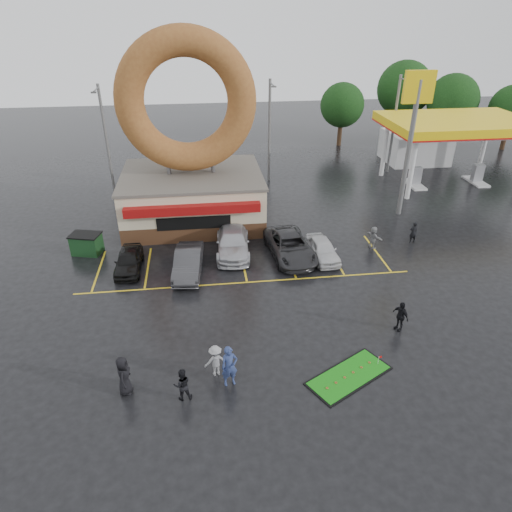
{
  "coord_description": "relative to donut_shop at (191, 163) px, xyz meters",
  "views": [
    {
      "loc": [
        -2.39,
        -19.45,
        14.52
      ],
      "look_at": [
        0.44,
        2.61,
        2.2
      ],
      "focal_mm": 32.0,
      "sensor_mm": 36.0,
      "label": 1
    }
  ],
  "objects": [
    {
      "name": "donut_shop",
      "position": [
        0.0,
        0.0,
        0.0
      ],
      "size": [
        10.2,
        8.7,
        13.5
      ],
      "color": "#472B19",
      "rests_on": "ground"
    },
    {
      "name": "streetlight_right",
      "position": [
        19.0,
        8.95,
        0.32
      ],
      "size": [
        0.4,
        2.21,
        9.0
      ],
      "color": "slate",
      "rests_on": "ground"
    },
    {
      "name": "putting_green",
      "position": [
        6.64,
        -17.92,
        -4.43
      ],
      "size": [
        4.28,
        3.4,
        0.5
      ],
      "color": "black",
      "rests_on": "ground"
    },
    {
      "name": "car_dgrey",
      "position": [
        -0.43,
        -8.0,
        -3.72
      ],
      "size": [
        2.0,
        4.64,
        1.49
      ],
      "primitive_type": "imported",
      "rotation": [
        0.0,
        0.0,
        -0.1
      ],
      "color": "#313033",
      "rests_on": "ground"
    },
    {
      "name": "tree_far_d",
      "position": [
        17.0,
        19.03,
        0.07
      ],
      "size": [
        4.9,
        4.9,
        7.0
      ],
      "color": "#332114",
      "rests_on": "ground"
    },
    {
      "name": "tree_far_b",
      "position": [
        35.0,
        15.03,
        0.07
      ],
      "size": [
        4.9,
        4.9,
        7.0
      ],
      "color": "#332114",
      "rests_on": "ground"
    },
    {
      "name": "streetlight_left",
      "position": [
        -7.0,
        6.95,
        0.32
      ],
      "size": [
        0.4,
        2.21,
        9.0
      ],
      "color": "slate",
      "rests_on": "ground"
    },
    {
      "name": "car_black",
      "position": [
        -4.08,
        -7.17,
        -3.81
      ],
      "size": [
        1.6,
        3.85,
        1.3
      ],
      "primitive_type": "imported",
      "rotation": [
        0.0,
        0.0,
        -0.02
      ],
      "color": "black",
      "rests_on": "ground"
    },
    {
      "name": "person_hoodie",
      "position": [
        0.79,
        -17.03,
        -3.69
      ],
      "size": [
        1.1,
        0.78,
        1.55
      ],
      "primitive_type": "imported",
      "rotation": [
        0.0,
        0.0,
        3.36
      ],
      "color": "gray",
      "rests_on": "ground"
    },
    {
      "name": "shell_sign",
      "position": [
        16.0,
        -0.97,
        2.91
      ],
      "size": [
        2.2,
        0.36,
        10.6
      ],
      "color": "slate",
      "rests_on": "ground"
    },
    {
      "name": "car_grey",
      "position": [
        6.12,
        -6.76,
        -3.71
      ],
      "size": [
        3.0,
        5.66,
        1.51
      ],
      "primitive_type": "imported",
      "rotation": [
        0.0,
        0.0,
        0.09
      ],
      "color": "#2B2B2D",
      "rests_on": "ground"
    },
    {
      "name": "person_bystander",
      "position": [
        -3.07,
        -17.61,
        -3.54
      ],
      "size": [
        0.64,
        0.94,
        1.85
      ],
      "primitive_type": "imported",
      "rotation": [
        0.0,
        0.0,
        1.51
      ],
      "color": "black",
      "rests_on": "ground"
    },
    {
      "name": "car_white",
      "position": [
        8.17,
        -7.25,
        -3.81
      ],
      "size": [
        1.8,
        3.93,
        1.31
      ],
      "primitive_type": "imported",
      "rotation": [
        0.0,
        0.0,
        0.07
      ],
      "color": "silver",
      "rests_on": "ground"
    },
    {
      "name": "ground",
      "position": [
        3.0,
        -12.97,
        -4.46
      ],
      "size": [
        120.0,
        120.0,
        0.0
      ],
      "primitive_type": "plane",
      "color": "black",
      "rests_on": "ground"
    },
    {
      "name": "streetlight_mid",
      "position": [
        7.0,
        7.95,
        0.32
      ],
      "size": [
        0.4,
        2.21,
        9.0
      ],
      "color": "slate",
      "rests_on": "ground"
    },
    {
      "name": "person_walker_far",
      "position": [
        14.94,
        -5.84,
        -3.7
      ],
      "size": [
        0.58,
        0.4,
        1.53
      ],
      "primitive_type": "imported",
      "rotation": [
        0.0,
        0.0,
        3.21
      ],
      "color": "black",
      "rests_on": "ground"
    },
    {
      "name": "person_walker_near",
      "position": [
        11.93,
        -6.23,
        -3.7
      ],
      "size": [
        0.92,
        1.49,
        1.53
      ],
      "primitive_type": "imported",
      "rotation": [
        0.0,
        0.0,
        1.93
      ],
      "color": "gray",
      "rests_on": "ground"
    },
    {
      "name": "person_blackjkt",
      "position": [
        -0.65,
        -18.27,
        -3.7
      ],
      "size": [
        0.81,
        0.66,
        1.53
      ],
      "primitive_type": "imported",
      "rotation": [
        0.0,
        0.0,
        3.26
      ],
      "color": "black",
      "rests_on": "ground"
    },
    {
      "name": "person_cameraman",
      "position": [
        10.15,
        -14.97,
        -3.64
      ],
      "size": [
        0.77,
        1.04,
        1.64
      ],
      "primitive_type": "imported",
      "rotation": [
        0.0,
        0.0,
        -1.14
      ],
      "color": "black",
      "rests_on": "ground"
    },
    {
      "name": "gas_station",
      "position": [
        23.0,
        7.97,
        -0.77
      ],
      "size": [
        12.3,
        13.65,
        5.9
      ],
      "color": "silver",
      "rests_on": "ground"
    },
    {
      "name": "car_silver",
      "position": [
        2.49,
        -5.69,
        -3.7
      ],
      "size": [
        2.49,
        5.39,
        1.52
      ],
      "primitive_type": "imported",
      "rotation": [
        0.0,
        0.0,
        -0.07
      ],
      "color": "#B4B3B9",
      "rests_on": "ground"
    },
    {
      "name": "person_blue",
      "position": [
        1.36,
        -17.68,
        -3.48
      ],
      "size": [
        0.81,
        0.62,
        1.98
      ],
      "primitive_type": "imported",
      "rotation": [
        0.0,
        0.0,
        0.22
      ],
      "color": "navy",
      "rests_on": "ground"
    },
    {
      "name": "tree_far_a",
      "position": [
        29.0,
        17.03,
        0.72
      ],
      "size": [
        5.6,
        5.6,
        8.0
      ],
      "color": "#332114",
      "rests_on": "ground"
    },
    {
      "name": "dumpster",
      "position": [
        -7.08,
        -4.59,
        -3.81
      ],
      "size": [
        2.05,
        1.62,
        1.3
      ],
      "primitive_type": "cube",
      "rotation": [
        0.0,
        0.0,
        -0.26
      ],
      "color": "#19431F",
      "rests_on": "ground"
    },
    {
      "name": "tree_far_c",
      "position": [
        25.0,
        21.03,
        1.37
      ],
      "size": [
        6.3,
        6.3,
        9.0
      ],
      "color": "#332114",
      "rests_on": "ground"
    }
  ]
}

